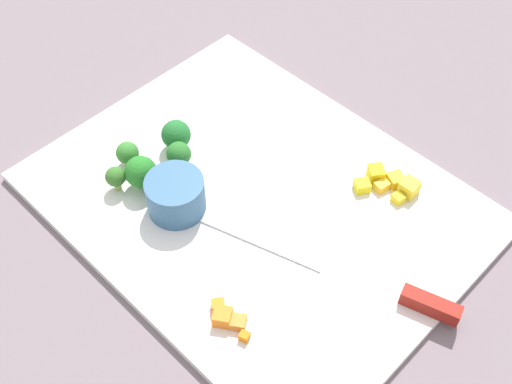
# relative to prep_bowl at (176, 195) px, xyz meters

# --- Properties ---
(ground_plane) EXTENTS (4.00, 4.00, 0.00)m
(ground_plane) POSITION_rel_prep_bowl_xyz_m (0.06, 0.08, -0.04)
(ground_plane) COLOR slate
(cutting_board) EXTENTS (0.51, 0.40, 0.01)m
(cutting_board) POSITION_rel_prep_bowl_xyz_m (0.06, 0.08, -0.03)
(cutting_board) COLOR white
(cutting_board) RESTS_ON ground_plane
(prep_bowl) EXTENTS (0.07, 0.07, 0.05)m
(prep_bowl) POSITION_rel_prep_bowl_xyz_m (0.00, 0.00, 0.00)
(prep_bowl) COLOR #355F85
(prep_bowl) RESTS_ON cutting_board
(chef_knife) EXTENTS (0.32, 0.12, 0.02)m
(chef_knife) POSITION_rel_prep_bowl_xyz_m (0.22, 0.07, -0.02)
(chef_knife) COLOR silver
(chef_knife) RESTS_ON cutting_board
(carrot_dice_0) EXTENTS (0.02, 0.02, 0.01)m
(carrot_dice_0) POSITION_rel_prep_bowl_xyz_m (0.16, -0.06, -0.02)
(carrot_dice_0) COLOR orange
(carrot_dice_0) RESTS_ON cutting_board
(carrot_dice_1) EXTENTS (0.01, 0.01, 0.01)m
(carrot_dice_1) POSITION_rel_prep_bowl_xyz_m (0.18, -0.06, -0.02)
(carrot_dice_1) COLOR orange
(carrot_dice_1) RESTS_ON cutting_board
(carrot_dice_2) EXTENTS (0.03, 0.03, 0.02)m
(carrot_dice_2) POSITION_rel_prep_bowl_xyz_m (0.15, -0.07, -0.02)
(carrot_dice_2) COLOR orange
(carrot_dice_2) RESTS_ON cutting_board
(carrot_dice_3) EXTENTS (0.02, 0.02, 0.01)m
(carrot_dice_3) POSITION_rel_prep_bowl_xyz_m (0.13, -0.06, -0.02)
(carrot_dice_3) COLOR orange
(carrot_dice_3) RESTS_ON cutting_board
(pepper_dice_0) EXTENTS (0.03, 0.03, 0.02)m
(pepper_dice_0) POSITION_rel_prep_bowl_xyz_m (0.14, 0.20, -0.01)
(pepper_dice_0) COLOR yellow
(pepper_dice_0) RESTS_ON cutting_board
(pepper_dice_1) EXTENTS (0.02, 0.02, 0.01)m
(pepper_dice_1) POSITION_rel_prep_bowl_xyz_m (0.14, 0.18, -0.02)
(pepper_dice_1) COLOR yellow
(pepper_dice_1) RESTS_ON cutting_board
(pepper_dice_2) EXTENTS (0.02, 0.02, 0.02)m
(pepper_dice_2) POSITION_rel_prep_bowl_xyz_m (0.18, 0.21, -0.01)
(pepper_dice_2) COLOR yellow
(pepper_dice_2) RESTS_ON cutting_board
(pepper_dice_3) EXTENTS (0.02, 0.01, 0.01)m
(pepper_dice_3) POSITION_rel_prep_bowl_xyz_m (0.18, 0.19, -0.02)
(pepper_dice_3) COLOR yellow
(pepper_dice_3) RESTS_ON cutting_board
(pepper_dice_4) EXTENTS (0.02, 0.02, 0.01)m
(pepper_dice_4) POSITION_rel_prep_bowl_xyz_m (0.16, 0.20, -0.02)
(pepper_dice_4) COLOR yellow
(pepper_dice_4) RESTS_ON cutting_board
(pepper_dice_5) EXTENTS (0.03, 0.02, 0.01)m
(pepper_dice_5) POSITION_rel_prep_bowl_xyz_m (0.16, 0.21, -0.02)
(pepper_dice_5) COLOR yellow
(pepper_dice_5) RESTS_ON cutting_board
(broccoli_floret_0) EXTENTS (0.03, 0.03, 0.03)m
(broccoli_floret_0) POSITION_rel_prep_bowl_xyz_m (-0.07, -0.03, -0.00)
(broccoli_floret_0) COLOR #94AB56
(broccoli_floret_0) RESTS_ON cutting_board
(broccoli_floret_1) EXTENTS (0.04, 0.04, 0.05)m
(broccoli_floret_1) POSITION_rel_prep_bowl_xyz_m (-0.06, -0.01, 0.00)
(broccoli_floret_1) COLOR #85BC6B
(broccoli_floret_1) RESTS_ON cutting_board
(broccoli_floret_2) EXTENTS (0.04, 0.04, 0.04)m
(broccoli_floret_2) POSITION_rel_prep_bowl_xyz_m (-0.07, 0.07, -0.00)
(broccoli_floret_2) COLOR #8DB569
(broccoli_floret_2) RESTS_ON cutting_board
(broccoli_floret_3) EXTENTS (0.03, 0.03, 0.04)m
(broccoli_floret_3) POSITION_rel_prep_bowl_xyz_m (-0.05, 0.05, -0.00)
(broccoli_floret_3) COLOR #8AB96D
(broccoli_floret_3) RESTS_ON cutting_board
(broccoli_floret_4) EXTENTS (0.03, 0.03, 0.03)m
(broccoli_floret_4) POSITION_rel_prep_bowl_xyz_m (-0.10, 0.00, -0.00)
(broccoli_floret_4) COLOR #8CB164
(broccoli_floret_4) RESTS_ON cutting_board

